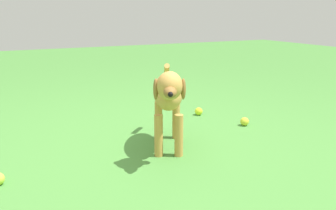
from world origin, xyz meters
The scene contains 4 objects.
ground centered at (0.00, 0.00, 0.00)m, with size 14.00×14.00×0.00m, color #478438.
dog centered at (0.16, 0.07, 0.36)m, with size 0.41×0.75×0.55m.
tennis_ball_1 centered at (0.74, 0.65, 0.03)m, with size 0.07×0.07×0.07m, color yellow.
tennis_ball_2 centered at (0.91, 0.24, 0.03)m, with size 0.07×0.07×0.07m, color #D1D337.
Camera 1 is at (-0.79, -1.83, 0.85)m, focal length 37.72 mm.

